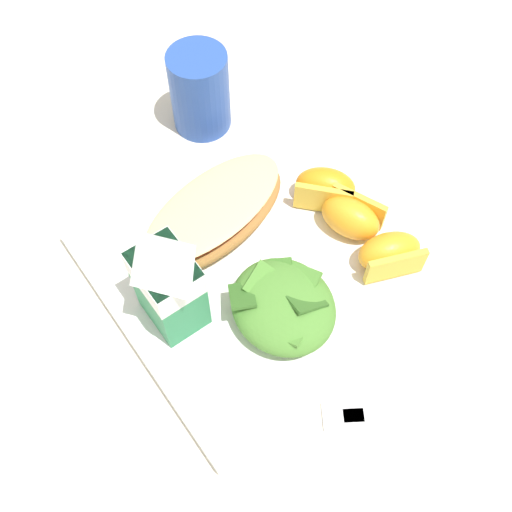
% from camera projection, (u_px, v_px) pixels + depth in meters
% --- Properties ---
extents(ground, '(3.00, 3.00, 0.00)m').
position_uv_depth(ground, '(256.00, 269.00, 0.61)').
color(ground, beige).
extents(white_plate, '(0.28, 0.28, 0.02)m').
position_uv_depth(white_plate, '(256.00, 265.00, 0.60)').
color(white_plate, white).
rests_on(white_plate, ground).
extents(cheesy_pizza_bread, '(0.11, 0.18, 0.04)m').
position_uv_depth(cheesy_pizza_bread, '(214.00, 214.00, 0.60)').
color(cheesy_pizza_bread, '#A87038').
rests_on(cheesy_pizza_bread, white_plate).
extents(green_salad_pile, '(0.10, 0.09, 0.05)m').
position_uv_depth(green_salad_pile, '(283.00, 305.00, 0.55)').
color(green_salad_pile, '#4C8433').
rests_on(green_salad_pile, white_plate).
extents(milk_carton, '(0.06, 0.05, 0.11)m').
position_uv_depth(milk_carton, '(168.00, 283.00, 0.52)').
color(milk_carton, '#2D8451').
rests_on(milk_carton, white_plate).
extents(orange_wedge_front, '(0.06, 0.07, 0.04)m').
position_uv_depth(orange_wedge_front, '(390.00, 254.00, 0.58)').
color(orange_wedge_front, orange).
rests_on(orange_wedge_front, white_plate).
extents(orange_wedge_middle, '(0.07, 0.06, 0.04)m').
position_uv_depth(orange_wedge_middle, '(351.00, 217.00, 0.60)').
color(orange_wedge_middle, orange).
rests_on(orange_wedge_middle, white_plate).
extents(orange_wedge_rear, '(0.07, 0.07, 0.04)m').
position_uv_depth(orange_wedge_rear, '(325.00, 188.00, 0.62)').
color(orange_wedge_rear, orange).
rests_on(orange_wedge_rear, white_plate).
extents(metal_fork, '(0.12, 0.17, 0.01)m').
position_uv_depth(metal_fork, '(412.00, 412.00, 0.53)').
color(metal_fork, silver).
rests_on(metal_fork, ground).
extents(drinking_blue_cup, '(0.06, 0.06, 0.10)m').
position_uv_depth(drinking_blue_cup, '(200.00, 91.00, 0.67)').
color(drinking_blue_cup, '#284CA3').
rests_on(drinking_blue_cup, ground).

